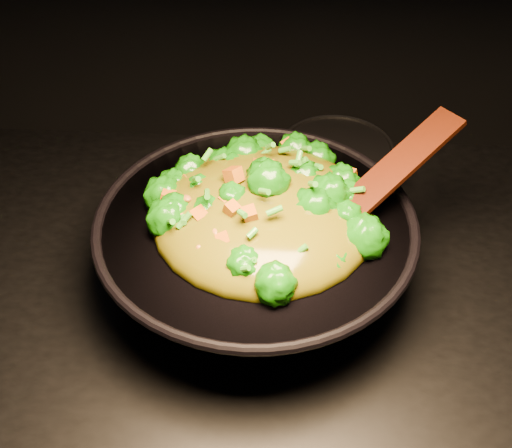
# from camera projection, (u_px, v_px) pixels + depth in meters

# --- Properties ---
(wok) EXTENTS (0.57, 0.57, 0.13)m
(wok) POSITION_uv_depth(u_px,v_px,m) (256.00, 252.00, 0.97)
(wok) COLOR black
(wok) RESTS_ON stovetop
(stir_fry) EXTENTS (0.41, 0.41, 0.11)m
(stir_fry) POSITION_uv_depth(u_px,v_px,m) (264.00, 190.00, 0.89)
(stir_fry) COLOR #177008
(stir_fry) RESTS_ON wok
(spatula) EXTENTS (0.26, 0.23, 0.13)m
(spatula) POSITION_uv_depth(u_px,v_px,m) (375.00, 186.00, 0.90)
(spatula) COLOR #3B1308
(spatula) RESTS_ON wok
(back_pot) EXTENTS (0.24, 0.24, 0.11)m
(back_pot) POSITION_uv_depth(u_px,v_px,m) (335.00, 171.00, 1.13)
(back_pot) COLOR black
(back_pot) RESTS_ON stovetop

